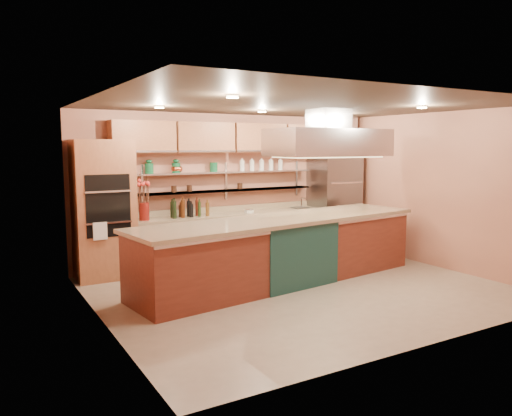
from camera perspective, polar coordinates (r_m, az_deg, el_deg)
floor at (r=7.84m, az=5.22°, el=-9.27°), size 6.00×5.00×0.02m
ceiling at (r=7.54m, az=5.46°, el=11.67°), size 6.00×5.00×0.02m
wall_back at (r=9.70m, az=-3.26°, el=2.38°), size 6.00×0.04×2.80m
wall_front at (r=5.73m, az=20.00°, el=-1.30°), size 6.00×0.04×2.80m
wall_left at (r=6.32m, az=-17.40°, el=-0.45°), size 0.04×5.00×2.80m
wall_right at (r=9.61m, az=20.08°, el=1.92°), size 0.04×5.00×2.80m
oven_stack at (r=8.58m, az=-17.00°, el=-0.20°), size 0.95×0.64×2.30m
refrigerator at (r=10.71m, az=8.93°, el=0.87°), size 0.95×0.72×2.10m
back_counter at (r=9.53m, az=-2.68°, el=-3.37°), size 3.84×0.64×0.93m
wall_shelf_lower at (r=9.56m, az=-3.18°, el=2.02°), size 3.60×0.26×0.03m
wall_shelf_upper at (r=9.54m, az=-3.19°, el=4.11°), size 3.60×0.26×0.03m
upper_cabinets at (r=9.51m, az=-2.81°, el=8.02°), size 4.60×0.36×0.55m
range_hood at (r=8.45m, az=8.24°, el=7.40°), size 2.00×1.00×0.45m
ceiling_downlights at (r=7.71m, az=4.58°, el=11.36°), size 4.00×2.80×0.02m
island at (r=8.09m, az=3.00°, el=-4.81°), size 5.14×1.73×1.05m
flower_vase at (r=8.74m, az=-12.65°, el=-0.39°), size 0.18×0.18×0.31m
oil_bottle_cluster at (r=9.03m, az=-7.53°, el=-0.24°), size 0.78×0.42×0.24m
kitchen_scale at (r=9.57m, az=-0.81°, el=-0.25°), size 0.17×0.14×0.08m
bar_faucet at (r=10.33m, az=5.20°, el=0.60°), size 0.03×0.03×0.20m
copper_kettle at (r=9.12m, az=-8.92°, el=4.42°), size 0.21×0.21×0.13m
green_canister at (r=9.40m, az=-4.86°, el=4.68°), size 0.18×0.18×0.17m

